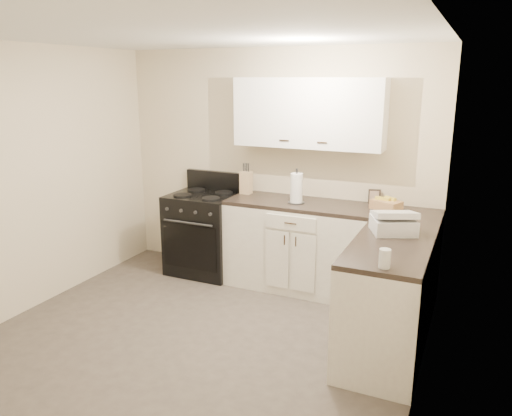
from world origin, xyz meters
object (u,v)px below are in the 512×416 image
at_px(paper_towel, 296,188).
at_px(countertop_grill, 393,225).
at_px(wicker_basket, 386,205).
at_px(knife_block, 246,182).
at_px(stove, 205,233).

relative_size(paper_towel, countertop_grill, 0.91).
height_order(paper_towel, countertop_grill, paper_towel).
distance_m(wicker_basket, countertop_grill, 0.76).
bearing_deg(knife_block, countertop_grill, -21.06).
distance_m(stove, paper_towel, 1.28).
height_order(stove, knife_block, knife_block).
relative_size(paper_towel, wicker_basket, 1.13).
distance_m(paper_towel, countertop_grill, 1.25).
height_order(stove, countertop_grill, countertop_grill).
height_order(knife_block, paper_towel, paper_towel).
bearing_deg(knife_block, wicker_basket, 1.43).
distance_m(stove, wicker_basket, 2.07).
xyz_separation_m(knife_block, countertop_grill, (1.73, -0.79, -0.06)).
distance_m(stove, knife_block, 0.77).
bearing_deg(paper_towel, stove, 178.87).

